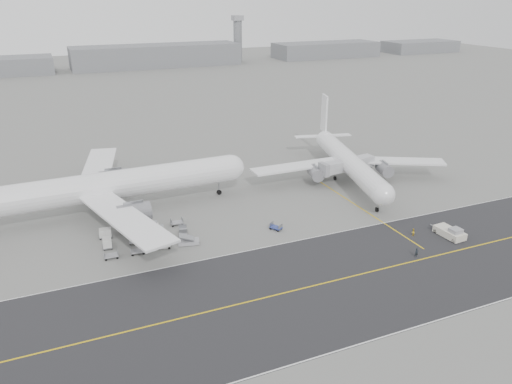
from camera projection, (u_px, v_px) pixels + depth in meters
name	position (u px, v px, depth m)	size (l,w,h in m)	color
ground	(251.00, 244.00, 98.34)	(700.00, 700.00, 0.00)	gray
taxiway	(319.00, 284.00, 84.82)	(220.00, 59.00, 0.03)	#2C2C2F
horizon_buildings	(143.00, 67.00, 331.20)	(520.00, 28.00, 28.00)	slate
control_tower	(238.00, 38.00, 354.94)	(7.00, 7.00, 31.25)	slate
airliner_a	(109.00, 186.00, 110.06)	(65.34, 64.56, 22.52)	white
airliner_b	(348.00, 161.00, 130.24)	(50.75, 51.92, 18.23)	white
pushback_tug	(450.00, 232.00, 100.99)	(3.41, 8.40, 2.38)	beige
jet_bridge	(348.00, 166.00, 128.93)	(17.28, 5.23, 6.45)	gray
gse_cluster	(147.00, 240.00, 99.89)	(22.62, 17.10, 2.04)	#9E9EA4
stray_dolly	(276.00, 230.00, 104.44)	(1.52, 2.46, 1.52)	silver
ground_crew_a	(417.00, 253.00, 93.21)	(0.69, 0.45, 1.89)	black
ground_crew_b	(413.00, 232.00, 101.57)	(0.75, 0.59, 1.55)	gold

